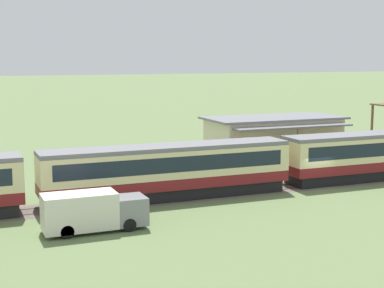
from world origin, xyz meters
The scene contains 5 objects.
ground_plane centered at (0.00, 0.00, 0.00)m, with size 600.00×600.00×0.00m, color #607547.
passenger_train centered at (-11.85, 1.07, 2.21)m, with size 97.84×3.14×3.98m.
railway_track centered at (-5.57, 1.07, 0.01)m, with size 141.44×3.60×0.04m.
station_building centered at (2.87, 11.50, 2.28)m, with size 13.63×7.73×4.50m.
delivery_truck_grey centered at (-19.12, -4.93, 1.23)m, with size 6.22×2.09×2.39m.
Camera 1 is at (-26.60, -38.78, 10.37)m, focal length 55.00 mm.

